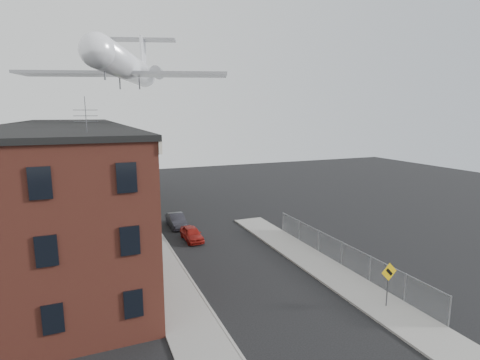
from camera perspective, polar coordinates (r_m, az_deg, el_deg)
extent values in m
plane|color=black|center=(22.42, 8.35, -20.20)|extent=(120.00, 120.00, 0.00)
cube|color=gray|center=(42.27, -15.52, -5.63)|extent=(3.00, 62.00, 0.12)
cube|color=gray|center=(29.62, 11.61, -12.34)|extent=(3.00, 26.00, 0.12)
cube|color=gray|center=(42.45, -13.57, -5.46)|extent=(0.15, 62.00, 0.14)
cube|color=gray|center=(28.87, 9.17, -12.85)|extent=(0.15, 26.00, 0.14)
cube|color=#371311|center=(24.38, -26.22, -5.87)|extent=(10.00, 12.00, 10.00)
cube|color=black|center=(23.58, -27.21, 6.27)|extent=(10.30, 12.30, 0.30)
cube|color=beige|center=(23.76, -14.77, 5.99)|extent=(0.16, 12.20, 0.60)
cylinder|color=#515156|center=(21.48, -22.44, 9.03)|extent=(0.04, 0.04, 2.00)
cube|color=slate|center=(33.62, -25.31, -1.61)|extent=(10.00, 7.00, 10.00)
cube|color=black|center=(33.05, -25.99, 7.17)|extent=(10.25, 7.00, 0.30)
cube|color=gray|center=(34.92, -14.95, -8.11)|extent=(1.80, 6.40, 0.25)
cube|color=beige|center=(34.31, -15.12, -4.61)|extent=(1.90, 6.50, 0.15)
cube|color=slate|center=(40.51, -24.90, 0.28)|extent=(10.00, 7.00, 10.00)
cube|color=black|center=(40.04, -25.46, 7.56)|extent=(10.25, 7.00, 0.30)
cube|color=gray|center=(41.60, -16.28, -5.22)|extent=(1.80, 6.40, 0.25)
cube|color=beige|center=(41.08, -16.43, -2.26)|extent=(1.90, 6.50, 0.15)
cube|color=slate|center=(47.43, -24.62, 1.61)|extent=(10.00, 7.00, 10.00)
cube|color=black|center=(47.03, -25.08, 7.83)|extent=(10.25, 7.00, 0.30)
cube|color=gray|center=(48.36, -17.23, -3.14)|extent=(1.80, 6.40, 0.25)
cube|color=beige|center=(47.92, -17.37, -0.57)|extent=(1.90, 6.50, 0.15)
cube|color=slate|center=(54.37, -24.41, 2.61)|extent=(10.00, 7.00, 10.00)
cube|color=black|center=(54.02, -24.81, 8.03)|extent=(10.25, 7.00, 0.30)
cube|color=gray|center=(55.19, -17.95, -1.56)|extent=(1.80, 6.40, 0.25)
cube|color=beige|center=(54.80, -18.07, 0.69)|extent=(1.90, 6.50, 0.15)
cube|color=slate|center=(61.33, -24.24, 3.38)|extent=(10.00, 7.00, 10.00)
cube|color=black|center=(61.02, -24.59, 8.18)|extent=(10.25, 7.00, 0.30)
cube|color=gray|center=(62.05, -18.50, -0.34)|extent=(1.80, 6.40, 0.25)
cube|color=beige|center=(61.71, -18.61, 1.67)|extent=(1.90, 6.50, 0.15)
cylinder|color=gray|center=(23.61, 29.34, -17.20)|extent=(0.06, 0.06, 1.90)
cylinder|color=gray|center=(25.33, 23.86, -14.85)|extent=(0.06, 0.06, 1.90)
cylinder|color=gray|center=(27.26, 19.20, -12.72)|extent=(0.06, 0.06, 1.90)
cylinder|color=gray|center=(29.38, 15.26, -10.82)|extent=(0.06, 0.06, 1.90)
cylinder|color=gray|center=(31.64, 11.90, -9.14)|extent=(0.06, 0.06, 1.90)
cylinder|color=gray|center=(34.01, 9.02, -7.67)|extent=(0.06, 0.06, 1.90)
cylinder|color=gray|center=(36.48, 6.54, -6.37)|extent=(0.06, 0.06, 1.90)
cube|color=gray|center=(29.08, 15.34, -9.16)|extent=(0.04, 18.00, 0.04)
cube|color=gray|center=(29.38, 15.26, -10.82)|extent=(0.02, 18.00, 1.80)
cylinder|color=#515156|center=(24.25, 21.55, -14.92)|extent=(0.07, 0.07, 2.60)
cube|color=yellow|center=(23.85, 21.77, -12.87)|extent=(1.10, 0.03, 1.10)
cube|color=black|center=(23.84, 21.80, -12.89)|extent=(0.52, 0.02, 0.52)
cylinder|color=black|center=(35.44, -14.78, -1.23)|extent=(0.26, 0.26, 9.00)
cube|color=black|center=(34.91, -15.06, 4.90)|extent=(1.80, 0.12, 0.12)
cylinder|color=black|center=(34.81, -16.22, 5.16)|extent=(0.08, 0.08, 0.25)
cylinder|color=black|center=(34.99, -13.93, 5.29)|extent=(0.08, 0.08, 0.25)
cylinder|color=black|center=(45.86, -16.10, -2.96)|extent=(0.24, 0.24, 2.40)
sphere|color=#164312|center=(45.39, -16.25, 0.00)|extent=(3.20, 3.20, 3.20)
sphere|color=#164312|center=(45.25, -15.54, -0.72)|extent=(2.24, 2.24, 2.24)
imported|color=maroon|center=(34.17, -7.36, -8.12)|extent=(1.56, 3.68, 1.24)
imported|color=black|center=(38.25, -9.66, -6.10)|extent=(1.44, 4.11, 1.35)
imported|color=gray|center=(53.59, -14.52, -1.60)|extent=(2.12, 4.71, 1.34)
cylinder|color=white|center=(45.29, -16.82, 16.19)|extent=(9.77, 21.87, 2.94)
sphere|color=white|center=(34.66, -20.94, 17.95)|extent=(2.94, 2.94, 2.94)
cone|color=white|center=(56.07, -14.32, 15.06)|extent=(3.66, 3.55, 2.94)
cube|color=#939399|center=(43.85, -17.16, 15.17)|extent=(22.16, 10.64, 0.32)
cylinder|color=#939399|center=(53.37, -17.36, 15.38)|extent=(2.56, 3.95, 1.47)
cylinder|color=#939399|center=(52.59, -12.50, 15.68)|extent=(2.56, 3.95, 1.47)
cube|color=white|center=(55.91, -14.53, 17.72)|extent=(1.32, 3.39, 5.15)
cube|color=#939399|center=(57.18, -14.47, 19.98)|extent=(9.04, 5.03, 0.23)
cylinder|color=#515156|center=(36.22, -19.91, 15.01)|extent=(0.15, 0.15, 1.10)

